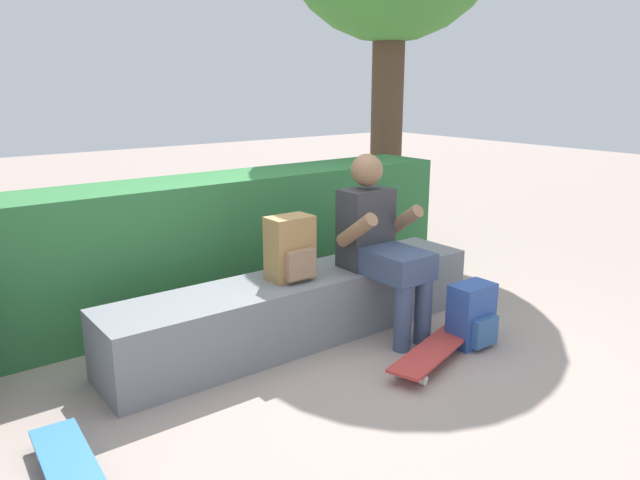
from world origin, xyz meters
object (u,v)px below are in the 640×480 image
Objects in this scene: skateboard_beside_bench at (72,472)px; backpack_on_ground at (472,316)px; backpack_on_bench at (291,249)px; bench_main at (301,307)px; skateboard_near_person at (433,351)px; person_skater at (380,240)px.

backpack_on_ground reaches higher than skateboard_beside_bench.
backpack_on_bench is 1.00× the size of backpack_on_ground.
bench_main is 1.09m from backpack_on_ground.
bench_main is 0.89m from skateboard_near_person.
backpack_on_ground reaches higher than skateboard_near_person.
person_skater is 2.94× the size of backpack_on_bench.
bench_main is at bearing 117.99° from skateboard_near_person.
bench_main is 0.41m from backpack_on_bench.
person_skater is 1.43× the size of skateboard_near_person.
bench_main is at bearing 6.58° from backpack_on_bench.
person_skater is 2.94× the size of backpack_on_ground.
backpack_on_bench reaches higher than backpack_on_ground.
backpack_on_bench is (-0.08, -0.01, 0.41)m from bench_main.
person_skater is at bearing 11.71° from skateboard_beside_bench.
skateboard_beside_bench is at bearing 178.00° from backpack_on_ground.
skateboard_beside_bench is at bearing -157.37° from backpack_on_bench.
backpack_on_bench reaches higher than bench_main.
backpack_on_ground is (0.88, -0.73, -0.42)m from backpack_on_bench.
bench_main is 3.20× the size of skateboard_beside_bench.
backpack_on_ground is at bearing -39.63° from backpack_on_bench.
backpack_on_ground is (0.80, -0.74, -0.02)m from bench_main.
skateboard_near_person is 2.04m from skateboard_beside_bench.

